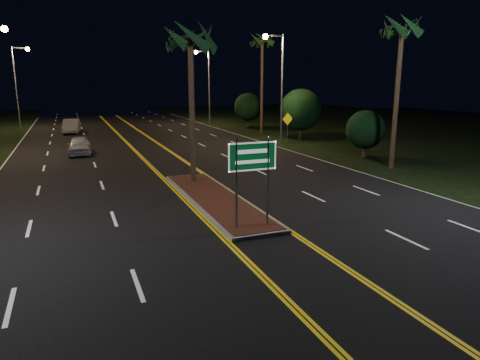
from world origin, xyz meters
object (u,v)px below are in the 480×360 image
warning_sign (288,123)px  streetlight_right_mid (278,76)px  palm_median (190,39)px  shrub_mid (301,110)px  median_island (215,199)px  palm_right_far (262,41)px  palm_right_near (402,29)px  streetlight_right_far (206,78)px  highway_sign (252,165)px  car_near (79,144)px  shrub_near (365,130)px  streetlight_left_far (19,78)px  car_far (71,125)px  shrub_far (248,107)px

warning_sign → streetlight_right_mid: bearing=-155.1°
palm_median → shrub_mid: 19.97m
median_island → streetlight_right_mid: streetlight_right_mid is taller
palm_right_far → shrub_mid: palm_right_far is taller
palm_right_near → palm_right_far: 20.02m
streetlight_right_far → palm_right_near: (1.89, -32.00, 2.56)m
highway_sign → warning_sign: 23.54m
median_island → car_near: car_near is taller
streetlight_right_mid → shrub_near: 9.28m
streetlight_left_far → car_near: size_ratio=1.99×
shrub_near → streetlight_left_far: bearing=128.8°
streetlight_right_mid → streetlight_left_far: bearing=134.0°
streetlight_right_far → car_near: streetlight_right_far is taller
median_island → streetlight_left_far: 38.89m
streetlight_left_far → warning_sign: bearing=-42.8°
streetlight_left_far → streetlight_right_far: same height
highway_sign → palm_right_far: (12.80, 27.20, 6.74)m
streetlight_left_far → warning_sign: 31.22m
highway_sign → streetlight_left_far: 42.67m
median_island → car_near: (-5.25, 15.77, 0.67)m
highway_sign → warning_sign: bearing=59.0°
highway_sign → car_far: bearing=99.2°
median_island → palm_right_far: bearing=60.9°
streetlight_left_far → shrub_near: size_ratio=2.73×
palm_right_near → warning_sign: 14.53m
median_island → streetlight_right_far: 37.00m
palm_right_near → car_near: bearing=144.3°
palm_right_far → warning_sign: palm_right_far is taller
palm_right_far → car_far: bearing=158.0°
median_island → shrub_near: (13.50, 7.00, 1.86)m
car_far → median_island: bearing=-74.0°
median_island → highway_sign: size_ratio=3.20×
streetlight_right_mid → shrub_mid: 4.90m
median_island → shrub_near: size_ratio=3.11×
streetlight_right_mid → warning_sign: streetlight_right_mid is taller
palm_median → shrub_mid: (14.00, 13.50, -4.55)m
shrub_far → car_near: size_ratio=0.87×
streetlight_right_far → palm_right_near: size_ratio=0.97×
highway_sign → palm_right_far: palm_right_far is taller
palm_median → shrub_far: size_ratio=2.10×
streetlight_right_mid → shrub_far: 14.74m
streetlight_left_far → car_far: bearing=-52.7°
shrub_far → streetlight_right_far: bearing=118.0°
shrub_mid → car_near: 19.39m
shrub_mid → warning_sign: bearing=-151.4°
streetlight_right_far → palm_right_far: 12.69m
palm_median → palm_right_near: 12.55m
palm_right_near → palm_right_far: bearing=89.1°
car_near → streetlight_right_mid: bearing=0.8°
palm_right_near → shrub_mid: 15.11m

